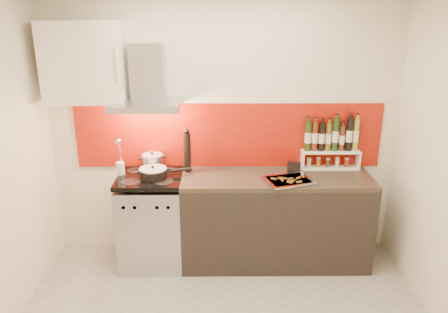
{
  "coord_description": "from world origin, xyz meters",
  "views": [
    {
      "loc": [
        -0.03,
        -2.74,
        2.4
      ],
      "look_at": [
        0.0,
        0.95,
        1.15
      ],
      "focal_mm": 35.0,
      "sensor_mm": 36.0,
      "label": 1
    }
  ],
  "objects_px": {
    "range_stove": "(152,221)",
    "pepper_mill": "(187,151)",
    "stock_pot": "(153,162)",
    "baking_tray": "(289,180)",
    "counter": "(275,219)",
    "saute_pan": "(154,173)"
  },
  "relations": [
    {
      "from": "counter",
      "to": "baking_tray",
      "type": "relative_size",
      "value": 3.64
    },
    {
      "from": "range_stove",
      "to": "stock_pot",
      "type": "height_order",
      "value": "stock_pot"
    },
    {
      "from": "range_stove",
      "to": "counter",
      "type": "bearing_deg",
      "value": 0.23
    },
    {
      "from": "pepper_mill",
      "to": "range_stove",
      "type": "bearing_deg",
      "value": -158.87
    },
    {
      "from": "baking_tray",
      "to": "saute_pan",
      "type": "bearing_deg",
      "value": 175.55
    },
    {
      "from": "counter",
      "to": "stock_pot",
      "type": "height_order",
      "value": "stock_pot"
    },
    {
      "from": "saute_pan",
      "to": "pepper_mill",
      "type": "bearing_deg",
      "value": 30.05
    },
    {
      "from": "counter",
      "to": "stock_pot",
      "type": "relative_size",
      "value": 8.87
    },
    {
      "from": "counter",
      "to": "saute_pan",
      "type": "xyz_separation_m",
      "value": [
        -1.15,
        -0.04,
        0.51
      ]
    },
    {
      "from": "saute_pan",
      "to": "baking_tray",
      "type": "bearing_deg",
      "value": -4.45
    },
    {
      "from": "pepper_mill",
      "to": "baking_tray",
      "type": "distance_m",
      "value": 1.0
    },
    {
      "from": "counter",
      "to": "saute_pan",
      "type": "height_order",
      "value": "saute_pan"
    },
    {
      "from": "saute_pan",
      "to": "pepper_mill",
      "type": "distance_m",
      "value": 0.38
    },
    {
      "from": "pepper_mill",
      "to": "counter",
      "type": "bearing_deg",
      "value": -8.72
    },
    {
      "from": "range_stove",
      "to": "pepper_mill",
      "type": "height_order",
      "value": "pepper_mill"
    },
    {
      "from": "range_stove",
      "to": "baking_tray",
      "type": "xyz_separation_m",
      "value": [
        1.29,
        -0.14,
        0.47
      ]
    },
    {
      "from": "stock_pot",
      "to": "baking_tray",
      "type": "height_order",
      "value": "stock_pot"
    },
    {
      "from": "stock_pot",
      "to": "baking_tray",
      "type": "relative_size",
      "value": 0.41
    },
    {
      "from": "stock_pot",
      "to": "pepper_mill",
      "type": "bearing_deg",
      "value": -8.48
    },
    {
      "from": "stock_pot",
      "to": "saute_pan",
      "type": "height_order",
      "value": "stock_pot"
    },
    {
      "from": "range_stove",
      "to": "saute_pan",
      "type": "distance_m",
      "value": 0.52
    },
    {
      "from": "range_stove",
      "to": "pepper_mill",
      "type": "distance_m",
      "value": 0.77
    }
  ]
}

